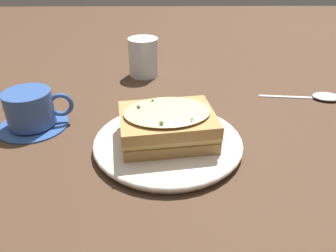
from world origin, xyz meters
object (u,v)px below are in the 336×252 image
object	(u,v)px
dinner_plate	(168,143)
teacup_with_saucer	(31,110)
water_glass	(144,57)
spoon	(322,97)
sandwich	(168,125)

from	to	relation	value
dinner_plate	teacup_with_saucer	size ratio (longest dim) A/B	1.77
dinner_plate	water_glass	world-z (taller)	water_glass
dinner_plate	water_glass	bearing A→B (deg)	-80.24
spoon	water_glass	bearing A→B (deg)	-103.95
sandwich	spoon	size ratio (longest dim) A/B	0.94
sandwich	dinner_plate	bearing A→B (deg)	-109.28
water_glass	spoon	world-z (taller)	water_glass
teacup_with_saucer	water_glass	xyz separation A→B (m)	(-0.19, -0.25, 0.01)
dinner_plate	sandwich	world-z (taller)	sandwich
sandwich	teacup_with_saucer	size ratio (longest dim) A/B	1.18
dinner_plate	water_glass	distance (m)	0.33
water_glass	spoon	bearing A→B (deg)	160.01
dinner_plate	spoon	distance (m)	0.37
teacup_with_saucer	dinner_plate	bearing A→B (deg)	-30.00
sandwich	spoon	bearing A→B (deg)	-150.89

